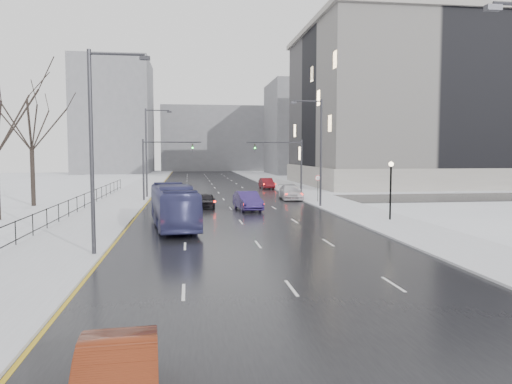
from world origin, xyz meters
name	(u,v)px	position (x,y,z in m)	size (l,w,h in m)	color
road	(218,192)	(0.00, 60.00, 0.02)	(16.00, 150.00, 0.04)	black
cross_road	(224,200)	(0.00, 48.00, 0.02)	(130.00, 10.00, 0.04)	black
sidewalk_left	(135,192)	(-10.50, 60.00, 0.08)	(5.00, 150.00, 0.16)	silver
sidewalk_right	(296,190)	(10.50, 60.00, 0.08)	(5.00, 150.00, 0.16)	silver
park_strip	(58,193)	(-20.00, 60.00, 0.06)	(14.00, 150.00, 0.12)	white
tree_park_e	(34,207)	(-18.20, 44.00, 0.00)	(9.45, 9.45, 13.50)	black
iron_fence	(51,215)	(-13.00, 30.00, 0.91)	(0.06, 70.00, 1.30)	black
streetlight_r_mid	(318,147)	(8.17, 40.00, 5.62)	(2.95, 0.25, 10.00)	#2D2D33
streetlight_l_near	(96,142)	(-8.17, 20.00, 5.62)	(2.95, 0.25, 10.00)	#2D2D33
streetlight_l_far	(148,148)	(-8.17, 52.00, 5.62)	(2.95, 0.25, 10.00)	#2D2D33
lamppost_r_mid	(391,182)	(11.00, 30.00, 2.94)	(0.36, 0.36, 4.28)	black
mast_signal_right	(292,162)	(7.33, 48.00, 4.11)	(6.10, 0.33, 6.50)	#2D2D33
mast_signal_left	(154,162)	(-7.33, 48.00, 4.11)	(6.10, 0.33, 6.50)	#2D2D33
no_uturn_sign	(318,180)	(9.20, 44.00, 2.30)	(0.60, 0.06, 2.70)	#2D2D33
civic_building	(429,115)	(35.00, 72.00, 11.21)	(41.00, 31.00, 24.80)	gray
bldg_far_right	(318,129)	(28.00, 115.00, 11.00)	(24.00, 20.00, 22.00)	slate
bldg_far_left	(114,117)	(-22.00, 125.00, 14.00)	(18.00, 22.00, 28.00)	slate
bldg_far_center	(215,139)	(4.00, 140.00, 9.00)	(30.00, 18.00, 18.00)	slate
sedan_left_near	(118,382)	(-5.15, 4.44, 0.76)	(1.53, 4.39, 1.45)	maroon
bus	(173,206)	(-4.80, 29.17, 1.50)	(2.45, 10.47, 2.92)	navy
sedan_center_near	(206,200)	(-2.15, 40.86, 0.71)	(1.59, 3.94, 1.34)	black
sedan_right_near	(248,201)	(1.39, 38.48, 0.87)	(1.75, 5.03, 1.66)	navy
sedan_right_far	(290,192)	(7.20, 47.93, 0.82)	(2.18, 5.35, 1.55)	silver
sedan_right_distant	(267,183)	(7.20, 64.51, 0.78)	(1.56, 4.48, 1.48)	#5F1016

